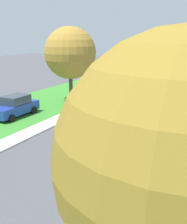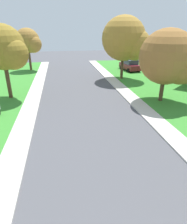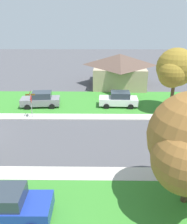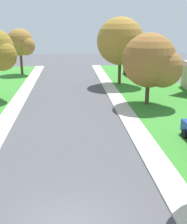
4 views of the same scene
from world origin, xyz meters
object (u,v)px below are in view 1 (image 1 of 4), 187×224
at_px(tree_sidewalk_mid, 69,54).
at_px(fire_hydrant, 73,100).
at_px(stop_sign_near_corner, 111,79).
at_px(stop_sign_far_corner, 181,107).
at_px(tree_corner_large, 169,161).
at_px(car_blue_across_road, 15,106).

xyz_separation_m(tree_sidewalk_mid, fire_hydrant, (-0.74, 0.62, -4.27)).
bearing_deg(stop_sign_near_corner, stop_sign_far_corner, 135.11).
xyz_separation_m(stop_sign_near_corner, fire_hydrant, (1.61, 5.36, -1.44)).
bearing_deg(fire_hydrant, tree_corner_large, 125.47).
distance_m(stop_sign_far_corner, tree_corner_large, 14.83).
bearing_deg(stop_sign_near_corner, fire_hydrant, 73.26).
distance_m(tree_sidewalk_mid, tree_corner_large, 23.15).
bearing_deg(tree_corner_large, tree_sidewalk_mid, -53.93).
height_order(stop_sign_near_corner, fire_hydrant, stop_sign_near_corner).
relative_size(stop_sign_far_corner, tree_sidewalk_mid, 0.38).
xyz_separation_m(stop_sign_far_corner, tree_corner_large, (-2.21, 14.41, 2.69)).
distance_m(stop_sign_far_corner, fire_hydrant, 11.38).
distance_m(stop_sign_near_corner, tree_corner_large, 26.16).
xyz_separation_m(stop_sign_near_corner, car_blue_across_road, (3.69, 11.05, -1.00)).
relative_size(stop_sign_near_corner, tree_sidewalk_mid, 0.38).
relative_size(stop_sign_near_corner, fire_hydrant, 3.34).
xyz_separation_m(tree_corner_large, fire_hydrant, (12.89, -18.09, -4.14)).
bearing_deg(car_blue_across_road, tree_corner_large, 140.37).
bearing_deg(tree_sidewalk_mid, car_blue_across_road, 77.98).
relative_size(stop_sign_near_corner, tree_corner_large, 0.41).
distance_m(stop_sign_near_corner, car_blue_across_road, 11.69).
distance_m(stop_sign_near_corner, fire_hydrant, 5.77).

